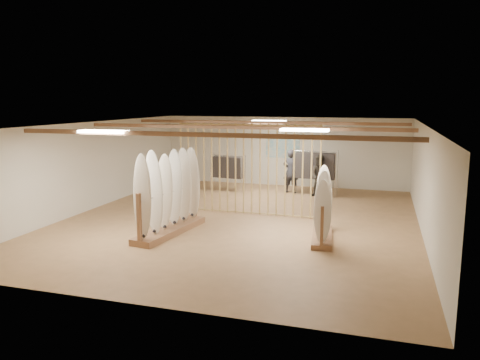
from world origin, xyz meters
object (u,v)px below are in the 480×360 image
(rack_right, at_px, (323,217))
(shopper_b, at_px, (320,173))
(clothing_rack_b, at_px, (316,166))
(clothing_rack_a, at_px, (228,167))
(shopper_a, at_px, (291,168))
(rack_left, at_px, (170,205))

(rack_right, relative_size, shopper_b, 1.08)
(rack_right, bearing_deg, clothing_rack_b, 93.98)
(shopper_b, bearing_deg, clothing_rack_a, -175.26)
(rack_right, distance_m, clothing_rack_a, 6.95)
(clothing_rack_b, bearing_deg, rack_right, -74.62)
(clothing_rack_a, relative_size, clothing_rack_b, 0.84)
(shopper_a, distance_m, shopper_b, 1.29)
(shopper_a, bearing_deg, clothing_rack_b, 178.67)
(clothing_rack_a, height_order, shopper_b, shopper_b)
(clothing_rack_b, bearing_deg, rack_left, -109.77)
(rack_right, height_order, clothing_rack_a, rack_right)
(rack_right, distance_m, shopper_b, 5.30)
(rack_left, bearing_deg, clothing_rack_a, 101.40)
(shopper_a, height_order, shopper_b, shopper_a)
(rack_left, bearing_deg, rack_right, 15.99)
(clothing_rack_b, distance_m, shopper_a, 0.96)
(rack_right, distance_m, shopper_a, 6.09)
(clothing_rack_b, xyz_separation_m, shopper_a, (-0.94, 0.12, -0.15))
(clothing_rack_a, xyz_separation_m, clothing_rack_b, (3.34, 0.22, 0.17))
(clothing_rack_a, relative_size, shopper_b, 0.81)
(rack_left, xyz_separation_m, clothing_rack_b, (2.95, 6.23, 0.34))
(clothing_rack_b, relative_size, shopper_a, 0.89)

